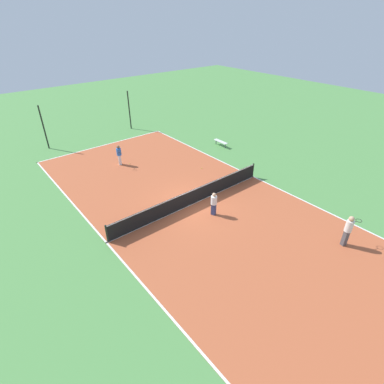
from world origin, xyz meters
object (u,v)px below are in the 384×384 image
object	(u,v)px
tennis_ball_right_alley	(202,168)
fence_post_back_left	(44,128)
bench	(221,142)
player_far_white	(348,229)
player_near_white	(214,203)
player_near_blue	(119,154)
tennis_ball_left_sideline	(130,164)
tennis_net	(192,197)
fence_post_back_right	(129,110)

from	to	relation	value
tennis_ball_right_alley	fence_post_back_left	distance (m)	14.01
bench	player_far_white	world-z (taller)	player_far_white
player_far_white	player_near_white	size ratio (longest dim) A/B	1.21
player_near_blue	tennis_ball_left_sideline	world-z (taller)	player_near_blue
tennis_ball_right_alley	fence_post_back_left	xyz separation A→B (m)	(-7.74, 11.53, 1.82)
tennis_net	tennis_ball_left_sideline	world-z (taller)	tennis_net
tennis_ball_right_alley	player_near_white	bearing A→B (deg)	-124.34
player_far_white	fence_post_back_left	xyz separation A→B (m)	(-7.71, 22.67, 0.83)
bench	fence_post_back_right	xyz separation A→B (m)	(-3.85, 9.15, 1.49)
player_near_white	fence_post_back_left	bearing A→B (deg)	-4.86
bench	fence_post_back_right	size ratio (longest dim) A/B	0.39
bench	player_far_white	xyz separation A→B (m)	(-4.29, -13.52, 0.66)
player_near_blue	player_far_white	xyz separation A→B (m)	(4.41, -15.75, 0.12)
player_near_blue	tennis_ball_right_alley	world-z (taller)	player_near_blue
tennis_net	fence_post_back_right	size ratio (longest dim) A/B	3.03
player_far_white	fence_post_back_right	distance (m)	22.69
bench	fence_post_back_right	distance (m)	10.04
player_near_blue	tennis_ball_left_sideline	xyz separation A→B (m)	(0.60, -0.38, -0.87)
player_far_white	fence_post_back_right	bearing A→B (deg)	104.10
tennis_net	player_far_white	distance (m)	8.66
bench	player_near_blue	xyz separation A→B (m)	(-8.70, 2.23, 0.54)
bench	fence_post_back_left	xyz separation A→B (m)	(-12.00, 9.15, 1.49)
tennis_net	player_near_white	world-z (taller)	player_near_white
bench	player_near_white	world-z (taller)	player_near_white
fence_post_back_left	player_near_white	bearing A→B (deg)	-75.17
tennis_ball_left_sideline	player_far_white	bearing A→B (deg)	-76.08
player_far_white	fence_post_back_right	size ratio (longest dim) A/B	0.47
fence_post_back_right	tennis_net	bearing A→B (deg)	-105.38
player_near_blue	fence_post_back_left	distance (m)	7.73
player_far_white	player_near_white	xyz separation A→B (m)	(-3.35, 6.20, -0.20)
player_near_blue	player_near_white	size ratio (longest dim) A/B	1.08
player_near_blue	tennis_ball_right_alley	xyz separation A→B (m)	(4.44, -4.61, -0.87)
tennis_net	fence_post_back_left	size ratio (longest dim) A/B	3.03
player_far_white	tennis_ball_left_sideline	world-z (taller)	player_far_white
tennis_net	bench	size ratio (longest dim) A/B	7.77
tennis_ball_left_sideline	fence_post_back_left	world-z (taller)	fence_post_back_left
tennis_net	bench	distance (m)	9.75
bench	player_near_blue	distance (m)	9.00
fence_post_back_left	tennis_ball_right_alley	bearing A→B (deg)	-56.14
player_far_white	tennis_ball_left_sideline	size ratio (longest dim) A/B	26.03
tennis_ball_left_sideline	fence_post_back_left	xyz separation A→B (m)	(-3.90, 7.30, 1.82)
tennis_ball_left_sideline	player_near_white	bearing A→B (deg)	-87.13
tennis_ball_left_sideline	bench	bearing A→B (deg)	-12.87
player_far_white	fence_post_back_left	bearing A→B (deg)	124.01
tennis_ball_left_sideline	tennis_ball_right_alley	bearing A→B (deg)	-47.81
player_near_white	tennis_ball_right_alley	bearing A→B (deg)	-54.03
tennis_net	tennis_ball_left_sideline	distance (m)	7.54
fence_post_back_left	bench	bearing A→B (deg)	-37.33
player_near_white	fence_post_back_left	xyz separation A→B (m)	(-4.36, 16.47, 1.03)
player_far_white	tennis_ball_right_alley	world-z (taller)	player_far_white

